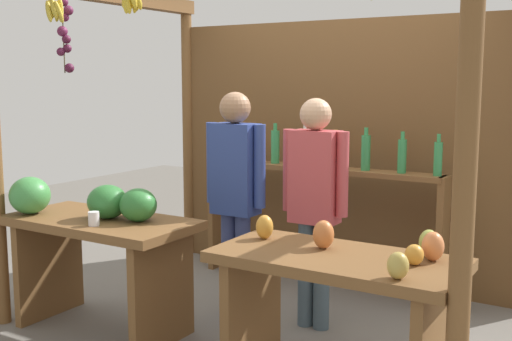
# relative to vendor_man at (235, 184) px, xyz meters

# --- Properties ---
(ground_plane) EXTENTS (12.00, 12.00, 0.00)m
(ground_plane) POSITION_rel_vendor_man_xyz_m (0.23, 0.12, -0.97)
(ground_plane) COLOR slate
(ground_plane) RESTS_ON ground
(market_stall) EXTENTS (3.25, 2.26, 2.43)m
(market_stall) POSITION_rel_vendor_man_xyz_m (0.22, 0.62, 0.45)
(market_stall) COLOR brown
(market_stall) RESTS_ON ground
(fruit_counter_left) EXTENTS (1.37, 0.66, 1.04)m
(fruit_counter_left) POSITION_rel_vendor_man_xyz_m (-0.67, -0.70, -0.30)
(fruit_counter_left) COLOR brown
(fruit_counter_left) RESTS_ON ground
(fruit_counter_right) EXTENTS (1.32, 0.64, 0.94)m
(fruit_counter_right) POSITION_rel_vendor_man_xyz_m (1.10, -0.68, -0.39)
(fruit_counter_right) COLOR brown
(fruit_counter_right) RESTS_ON ground
(bottle_shelf_unit) EXTENTS (2.09, 0.22, 1.34)m
(bottle_shelf_unit) POSITION_rel_vendor_man_xyz_m (0.20, 0.93, -0.16)
(bottle_shelf_unit) COLOR brown
(bottle_shelf_unit) RESTS_ON ground
(vendor_man) EXTENTS (0.48, 0.22, 1.62)m
(vendor_man) POSITION_rel_vendor_man_xyz_m (0.00, 0.00, 0.00)
(vendor_man) COLOR #38437B
(vendor_man) RESTS_ON ground
(vendor_woman) EXTENTS (0.48, 0.21, 1.58)m
(vendor_woman) POSITION_rel_vendor_man_xyz_m (0.57, 0.11, -0.03)
(vendor_woman) COLOR #445765
(vendor_woman) RESTS_ON ground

